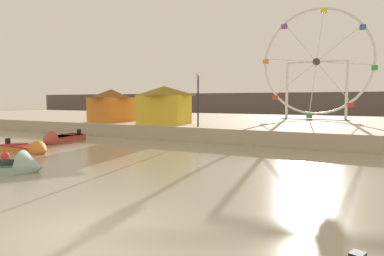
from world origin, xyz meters
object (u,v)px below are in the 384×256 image
object	(u,v)px
promenade_lamp_far	(198,92)
carnival_booth_orange_canopy	(112,105)
ferris_wheel_white_frame	(316,64)
motorboat_faded_red	(59,139)
motorboat_seafoam	(7,167)
mooring_buoy_orange	(5,156)
carnival_booth_yellow_awning	(164,104)
motorboat_orange_hull	(30,149)

from	to	relation	value
promenade_lamp_far	carnival_booth_orange_canopy	bearing A→B (deg)	170.10
ferris_wheel_white_frame	promenade_lamp_far	size ratio (longest dim) A/B	2.80
motorboat_faded_red	promenade_lamp_far	bearing A→B (deg)	116.91
motorboat_seafoam	mooring_buoy_orange	xyz separation A→B (m)	(-2.68, 1.70, -0.00)
motorboat_seafoam	carnival_booth_yellow_awning	bearing A→B (deg)	71.48
motorboat_orange_hull	ferris_wheel_white_frame	bearing A→B (deg)	67.26
motorboat_faded_red	promenade_lamp_far	size ratio (longest dim) A/B	0.99
motorboat_faded_red	carnival_booth_orange_canopy	size ratio (longest dim) A/B	1.01
motorboat_faded_red	mooring_buoy_orange	size ratio (longest dim) A/B	9.14
motorboat_seafoam	carnival_booth_yellow_awning	size ratio (longest dim) A/B	0.94
motorboat_orange_hull	carnival_booth_orange_canopy	distance (m)	12.53
carnival_booth_orange_canopy	mooring_buoy_orange	world-z (taller)	carnival_booth_orange_canopy
motorboat_faded_red	motorboat_orange_hull	distance (m)	4.57
ferris_wheel_white_frame	carnival_booth_yellow_awning	xyz separation A→B (m)	(-10.32, -13.00, -4.08)
motorboat_faded_red	ferris_wheel_white_frame	bearing A→B (deg)	135.73
motorboat_orange_hull	mooring_buoy_orange	distance (m)	2.68
motorboat_faded_red	carnival_booth_orange_canopy	xyz separation A→B (m)	(-1.69, 7.64, 2.38)
ferris_wheel_white_frame	motorboat_faded_red	bearing A→B (deg)	-125.72
carnival_booth_orange_canopy	mooring_buoy_orange	xyz separation A→B (m)	(5.14, -14.03, -2.42)
mooring_buoy_orange	promenade_lamp_far	bearing A→B (deg)	68.50
motorboat_orange_hull	promenade_lamp_far	world-z (taller)	promenade_lamp_far
motorboat_seafoam	promenade_lamp_far	size ratio (longest dim) A/B	1.05
ferris_wheel_white_frame	motorboat_seafoam	bearing A→B (deg)	-106.65
carnival_booth_yellow_awning	ferris_wheel_white_frame	bearing A→B (deg)	46.45
carnival_booth_orange_canopy	promenade_lamp_far	world-z (taller)	promenade_lamp_far
promenade_lamp_far	motorboat_faded_red	bearing A→B (deg)	-144.54
mooring_buoy_orange	carnival_booth_orange_canopy	bearing A→B (deg)	110.12
motorboat_orange_hull	mooring_buoy_orange	world-z (taller)	motorboat_orange_hull
motorboat_faded_red	ferris_wheel_white_frame	size ratio (longest dim) A/B	0.35
motorboat_orange_hull	promenade_lamp_far	xyz separation A→B (m)	(6.09, 9.92, 3.50)
carnival_booth_orange_canopy	motorboat_orange_hull	bearing A→B (deg)	-67.59
motorboat_orange_hull	carnival_booth_orange_canopy	bearing A→B (deg)	112.74
carnival_booth_yellow_awning	mooring_buoy_orange	xyz separation A→B (m)	(-0.87, -13.74, -2.50)
ferris_wheel_white_frame	motorboat_orange_hull	bearing A→B (deg)	-117.05
carnival_booth_yellow_awning	mooring_buoy_orange	distance (m)	13.99
carnival_booth_yellow_awning	promenade_lamp_far	size ratio (longest dim) A/B	1.12
ferris_wheel_white_frame	carnival_booth_yellow_awning	world-z (taller)	ferris_wheel_white_frame
motorboat_seafoam	ferris_wheel_white_frame	bearing A→B (deg)	48.12
motorboat_seafoam	ferris_wheel_white_frame	size ratio (longest dim) A/B	0.38
motorboat_faded_red	carnival_booth_orange_canopy	distance (m)	8.18
mooring_buoy_orange	ferris_wheel_white_frame	bearing A→B (deg)	67.29
motorboat_orange_hull	carnival_booth_yellow_awning	world-z (taller)	carnival_booth_yellow_awning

